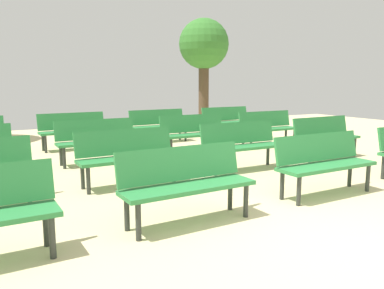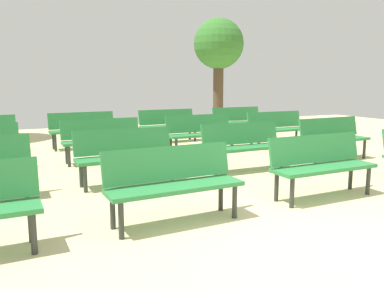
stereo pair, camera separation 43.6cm
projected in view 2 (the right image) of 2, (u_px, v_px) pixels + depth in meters
The scene contains 13 objects.
ground_plane at pixel (350, 255), 3.69m from camera, with size 24.00×24.00×0.00m, color beige.
bench_r0_c1 at pixel (173, 179), 4.51m from camera, with size 1.61×0.53×0.87m.
bench_r0_c2 at pixel (321, 162), 5.51m from camera, with size 1.60×0.50×0.87m.
bench_r1_c1 at pixel (126, 153), 6.22m from camera, with size 1.61×0.51×0.87m.
bench_r1_c2 at pixel (244, 143), 7.17m from camera, with size 1.61×0.50×0.87m.
bench_r1_c3 at pixel (333, 136), 8.16m from camera, with size 1.62×0.54×0.87m.
bench_r2_c1 at pixel (102, 137), 7.93m from camera, with size 1.60×0.48×0.87m.
bench_r2_c2 at pixel (200, 131), 8.91m from camera, with size 1.60×0.49×0.87m.
bench_r2_c3 at pixel (277, 127), 9.82m from camera, with size 1.60×0.48×0.87m.
bench_r3_c1 at pixel (83, 127), 9.64m from camera, with size 1.62×0.54×0.87m.
bench_r3_c2 at pixel (168, 123), 10.60m from camera, with size 1.62×0.54×0.87m.
bench_r3_c3 at pixel (238, 120), 11.55m from camera, with size 1.61×0.51×0.87m.
tree_1 at pixel (219, 46), 14.81m from camera, with size 1.90×1.90×4.01m.
Camera 2 is at (-2.84, -2.50, 1.62)m, focal length 36.47 mm.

